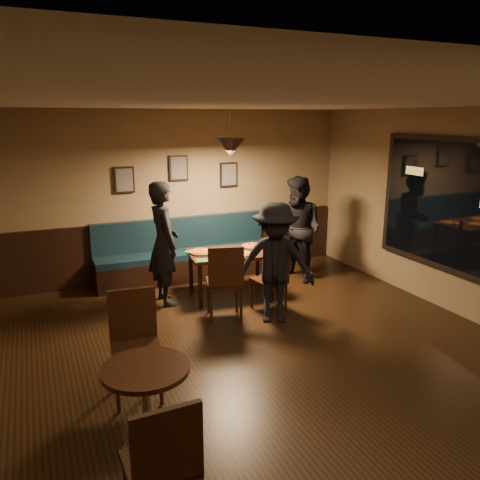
{
  "coord_description": "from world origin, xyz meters",
  "views": [
    {
      "loc": [
        -2.27,
        -4.21,
        2.67
      ],
      "look_at": [
        0.41,
        1.88,
        0.95
      ],
      "focal_mm": 35.68,
      "sensor_mm": 36.0,
      "label": 1
    }
  ],
  "objects_px": {
    "chair_near_left": "(224,281)",
    "tabasco_bottle": "(264,246)",
    "cafe_chair_near": "(160,461)",
    "cafe_chair_far": "(136,348)",
    "cafe_table": "(147,409)",
    "soda_glass": "(275,248)",
    "booth_bench": "(186,250)",
    "diner_right": "(298,230)",
    "chair_near_right": "(269,279)",
    "diner_left": "(164,243)",
    "dining_table": "(231,273)",
    "diner_front": "(275,263)"
  },
  "relations": [
    {
      "from": "diner_left",
      "to": "cafe_chair_far",
      "type": "xyz_separation_m",
      "value": [
        -0.9,
        -2.3,
        -0.38
      ]
    },
    {
      "from": "dining_table",
      "to": "cafe_chair_far",
      "type": "height_order",
      "value": "cafe_chair_far"
    },
    {
      "from": "diner_left",
      "to": "diner_right",
      "type": "distance_m",
      "value": 2.29
    },
    {
      "from": "diner_right",
      "to": "cafe_table",
      "type": "bearing_deg",
      "value": -64.07
    },
    {
      "from": "booth_bench",
      "to": "cafe_table",
      "type": "relative_size",
      "value": 4.0
    },
    {
      "from": "soda_glass",
      "to": "cafe_chair_near",
      "type": "xyz_separation_m",
      "value": [
        -2.7,
        -3.51,
        -0.25
      ]
    },
    {
      "from": "chair_near_right",
      "to": "cafe_chair_near",
      "type": "distance_m",
      "value": 3.84
    },
    {
      "from": "diner_right",
      "to": "cafe_chair_far",
      "type": "height_order",
      "value": "diner_right"
    },
    {
      "from": "dining_table",
      "to": "cafe_table",
      "type": "distance_m",
      "value": 3.62
    },
    {
      "from": "soda_glass",
      "to": "cafe_chair_far",
      "type": "relative_size",
      "value": 0.14
    },
    {
      "from": "cafe_table",
      "to": "cafe_chair_far",
      "type": "xyz_separation_m",
      "value": [
        0.08,
        0.8,
        0.15
      ]
    },
    {
      "from": "soda_glass",
      "to": "cafe_chair_far",
      "type": "distance_m",
      "value": 3.18
    },
    {
      "from": "dining_table",
      "to": "cafe_chair_far",
      "type": "relative_size",
      "value": 1.21
    },
    {
      "from": "booth_bench",
      "to": "cafe_chair_far",
      "type": "height_order",
      "value": "cafe_chair_far"
    },
    {
      "from": "dining_table",
      "to": "cafe_chair_near",
      "type": "distance_m",
      "value": 4.35
    },
    {
      "from": "chair_near_left",
      "to": "tabasco_bottle",
      "type": "distance_m",
      "value": 1.21
    },
    {
      "from": "diner_right",
      "to": "cafe_chair_far",
      "type": "relative_size",
      "value": 1.66
    },
    {
      "from": "chair_near_right",
      "to": "diner_right",
      "type": "bearing_deg",
      "value": 32.7
    },
    {
      "from": "chair_near_right",
      "to": "cafe_chair_far",
      "type": "bearing_deg",
      "value": -156.35
    },
    {
      "from": "chair_near_left",
      "to": "tabasco_bottle",
      "type": "bearing_deg",
      "value": 51.45
    },
    {
      "from": "chair_near_right",
      "to": "cafe_table",
      "type": "distance_m",
      "value": 3.18
    },
    {
      "from": "diner_right",
      "to": "tabasco_bottle",
      "type": "relative_size",
      "value": 15.25
    },
    {
      "from": "cafe_chair_near",
      "to": "cafe_chair_far",
      "type": "bearing_deg",
      "value": 81.75
    },
    {
      "from": "chair_near_left",
      "to": "cafe_table",
      "type": "bearing_deg",
      "value": -110.11
    },
    {
      "from": "diner_left",
      "to": "cafe_table",
      "type": "bearing_deg",
      "value": 159.59
    },
    {
      "from": "soda_glass",
      "to": "cafe_table",
      "type": "xyz_separation_m",
      "value": [
        -2.6,
        -2.72,
        -0.38
      ]
    },
    {
      "from": "diner_front",
      "to": "cafe_chair_far",
      "type": "xyz_separation_m",
      "value": [
        -2.07,
        -1.08,
        -0.28
      ]
    },
    {
      "from": "diner_right",
      "to": "cafe_chair_near",
      "type": "relative_size",
      "value": 1.73
    },
    {
      "from": "diner_right",
      "to": "cafe_table",
      "type": "xyz_separation_m",
      "value": [
        -3.28,
        -3.18,
        -0.5
      ]
    },
    {
      "from": "chair_near_left",
      "to": "cafe_chair_near",
      "type": "height_order",
      "value": "chair_near_left"
    },
    {
      "from": "diner_right",
      "to": "tabasco_bottle",
      "type": "bearing_deg",
      "value": -90.5
    },
    {
      "from": "dining_table",
      "to": "diner_front",
      "type": "xyz_separation_m",
      "value": [
        0.15,
        -1.15,
        0.47
      ]
    },
    {
      "from": "cafe_table",
      "to": "cafe_chair_near",
      "type": "distance_m",
      "value": 0.81
    },
    {
      "from": "dining_table",
      "to": "soda_glass",
      "type": "distance_m",
      "value": 0.79
    },
    {
      "from": "diner_right",
      "to": "diner_front",
      "type": "xyz_separation_m",
      "value": [
        -1.13,
        -1.3,
        -0.06
      ]
    },
    {
      "from": "chair_near_right",
      "to": "tabasco_bottle",
      "type": "xyz_separation_m",
      "value": [
        0.27,
        0.7,
        0.28
      ]
    },
    {
      "from": "cafe_table",
      "to": "cafe_chair_far",
      "type": "height_order",
      "value": "cafe_chair_far"
    },
    {
      "from": "cafe_chair_near",
      "to": "booth_bench",
      "type": "bearing_deg",
      "value": 68.81
    },
    {
      "from": "booth_bench",
      "to": "diner_right",
      "type": "distance_m",
      "value": 1.91
    },
    {
      "from": "diner_right",
      "to": "cafe_chair_far",
      "type": "bearing_deg",
      "value": -71.51
    },
    {
      "from": "cafe_chair_far",
      "to": "cafe_chair_near",
      "type": "height_order",
      "value": "cafe_chair_far"
    },
    {
      "from": "cafe_chair_far",
      "to": "chair_near_right",
      "type": "bearing_deg",
      "value": -140.25
    },
    {
      "from": "cafe_chair_near",
      "to": "chair_near_left",
      "type": "bearing_deg",
      "value": 59.27
    },
    {
      "from": "cafe_chair_near",
      "to": "cafe_table",
      "type": "bearing_deg",
      "value": 81.13
    },
    {
      "from": "booth_bench",
      "to": "tabasco_bottle",
      "type": "relative_size",
      "value": 26.19
    },
    {
      "from": "chair_near_right",
      "to": "diner_left",
      "type": "height_order",
      "value": "diner_left"
    },
    {
      "from": "soda_glass",
      "to": "cafe_chair_near",
      "type": "height_order",
      "value": "cafe_chair_near"
    },
    {
      "from": "booth_bench",
      "to": "chair_near_right",
      "type": "bearing_deg",
      "value": -69.06
    },
    {
      "from": "tabasco_bottle",
      "to": "cafe_chair_far",
      "type": "height_order",
      "value": "cafe_chair_far"
    },
    {
      "from": "cafe_table",
      "to": "cafe_chair_near",
      "type": "height_order",
      "value": "cafe_chair_near"
    }
  ]
}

